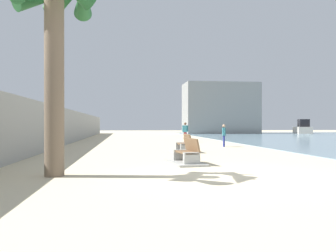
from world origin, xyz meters
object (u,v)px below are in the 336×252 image
object	(u,v)px
bench_near	(186,158)
boat_outer	(303,128)
person_walking	(224,134)
person_standing	(185,131)
palm_tree	(54,25)
bench_far	(184,148)

from	to	relation	value
bench_near	boat_outer	distance (m)	47.38
person_walking	boat_outer	size ratio (longest dim) A/B	0.29
bench_near	person_standing	size ratio (longest dim) A/B	1.32
palm_tree	bench_far	distance (m)	10.51
palm_tree	person_walking	bearing A→B (deg)	54.70
person_standing	boat_outer	bearing A→B (deg)	44.99
person_walking	boat_outer	xyz separation A→B (m)	(21.78, 29.84, 0.02)
person_walking	palm_tree	bearing A→B (deg)	-125.30
person_walking	boat_outer	bearing A→B (deg)	53.88
palm_tree	bench_near	distance (m)	6.55
palm_tree	bench_near	world-z (taller)	palm_tree
bench_near	boat_outer	xyz separation A→B (m)	(26.08, 39.55, 0.65)
palm_tree	boat_outer	xyz separation A→B (m)	(30.45, 42.09, -3.53)
person_walking	person_standing	size ratio (longest dim) A/B	0.89
person_walking	person_standing	distance (m)	6.74
palm_tree	bench_near	bearing A→B (deg)	30.17
bench_far	person_walking	xyz separation A→B (m)	(3.45, 4.14, 0.63)
person_standing	boat_outer	distance (m)	32.91
bench_near	person_walking	distance (m)	10.64
person_walking	person_standing	xyz separation A→B (m)	(-1.50, 6.57, 0.12)
person_standing	boat_outer	xyz separation A→B (m)	(23.27, 23.26, -0.10)
boat_outer	bench_near	bearing A→B (deg)	-123.40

